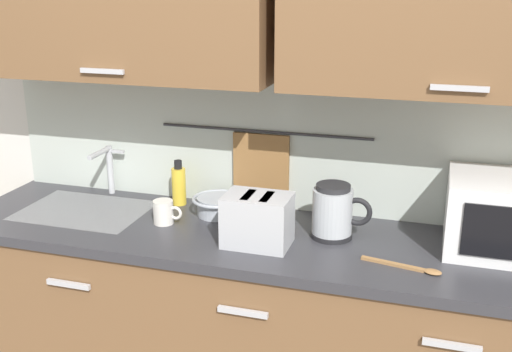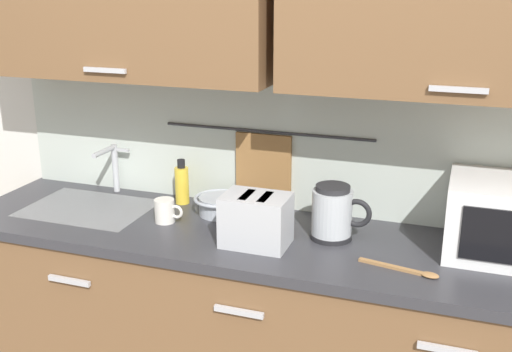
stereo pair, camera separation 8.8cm
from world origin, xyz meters
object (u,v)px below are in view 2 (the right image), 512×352
Objects in this scene: dish_soap_bottle at (182,184)px; wooden_spoon at (408,270)px; mug_near_sink at (165,211)px; mixing_bowl at (220,204)px; toaster at (256,220)px; electric_kettle at (333,213)px.

dish_soap_bottle reaches higher than wooden_spoon.
mixing_bowl is at bearing 41.18° from mug_near_sink.
electric_kettle is at bearing 30.35° from toaster.
mug_near_sink is 0.42m from toaster.
mug_near_sink is 0.44× the size of wooden_spoon.
toaster is (0.24, -0.24, 0.05)m from mixing_bowl.
mixing_bowl is (0.20, -0.07, -0.04)m from dish_soap_bottle.
electric_kettle reaches higher than mug_near_sink.
mixing_bowl is at bearing -18.83° from dish_soap_bottle.
dish_soap_bottle is 0.77× the size of toaster.
toaster is 0.56m from wooden_spoon.
electric_kettle is 0.29m from toaster.
wooden_spoon is at bearing -7.63° from mug_near_sink.
dish_soap_bottle is 1.06m from wooden_spoon.
mixing_bowl is 0.84m from wooden_spoon.
electric_kettle is at bearing 5.36° from mug_near_sink.
electric_kettle is 1.06× the size of mixing_bowl.
electric_kettle reaches higher than wooden_spoon.
toaster is at bearing 175.41° from wooden_spoon.
mixing_bowl reaches higher than wooden_spoon.
mixing_bowl is (0.17, 0.15, -0.00)m from mug_near_sink.
wooden_spoon is at bearing -32.61° from electric_kettle.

